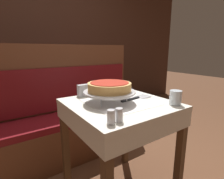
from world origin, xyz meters
The scene contains 12 objects.
dining_table_front centered at (0.00, 0.00, 0.67)m, with size 0.68×0.68×0.77m.
dining_table_rear centered at (0.25, 1.43, 0.67)m, with size 0.70×0.70×0.78m.
booth_bench centered at (-0.14, 0.77, 0.35)m, with size 1.75×0.44×1.19m.
back_wall_panel centered at (0.00, 1.97, 1.20)m, with size 6.00×0.04×2.40m, color #3D2319.
pizza_pan_stand centered at (-0.06, 0.03, 0.84)m, with size 0.36×0.36×0.08m.
deep_dish_pizza centered at (-0.06, 0.03, 0.89)m, with size 0.30×0.30×0.06m.
pizza_server centered at (0.16, 0.00, 0.78)m, with size 0.29×0.10×0.01m.
water_glass_near centered at (0.27, -0.25, 0.82)m, with size 0.08×0.08×0.09m.
salt_shaker centered at (-0.26, -0.27, 0.81)m, with size 0.04×0.04×0.07m.
pepper_shaker centered at (-0.21, -0.27, 0.81)m, with size 0.04×0.04×0.07m.
napkin_holder centered at (-0.13, 0.30, 0.82)m, with size 0.10×0.05×0.09m.
condiment_caddy centered at (0.28, 1.46, 0.82)m, with size 0.13×0.13×0.16m.
Camera 1 is at (-0.71, -0.94, 1.13)m, focal length 28.00 mm.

